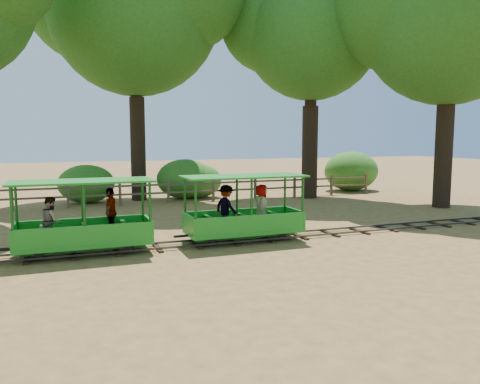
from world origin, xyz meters
name	(u,v)px	position (x,y,z in m)	size (l,w,h in m)	color
ground	(267,239)	(0.00, 0.00, 0.00)	(90.00, 90.00, 0.00)	#A57B47
track	(267,237)	(0.00, 0.00, 0.07)	(22.00, 1.00, 0.10)	#3F3D3A
carriage_front	(84,224)	(-4.74, 0.03, 0.74)	(3.23, 1.41, 1.68)	#1F9022
carriage_rear	(242,213)	(-0.70, 0.02, 0.77)	(3.23, 1.32, 1.68)	#1F9022
oak_nc	(133,0)	(-2.04, 9.60, 8.62)	(9.23, 8.12, 11.94)	#2D2116
oak_ne	(310,24)	(5.47, 7.58, 7.83)	(7.74, 6.81, 10.63)	#2D2116
oak_e	(448,7)	(8.97, 3.09, 7.77)	(8.49, 7.47, 10.82)	#2D2116
fence	(191,189)	(0.00, 8.00, 0.58)	(18.10, 0.10, 1.00)	brown
shrub_west	(86,184)	(-4.24, 9.30, 0.82)	(2.36, 1.81, 1.63)	#2D6B1E
shrub_mid_w	(185,179)	(0.05, 9.30, 0.90)	(2.60, 2.00, 1.80)	#2D6B1E
shrub_mid_e	(197,181)	(0.64, 9.30, 0.79)	(2.29, 1.76, 1.59)	#2D6B1E
shrub_east	(351,171)	(9.00, 9.30, 1.02)	(2.96, 2.28, 2.05)	#2D6B1E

